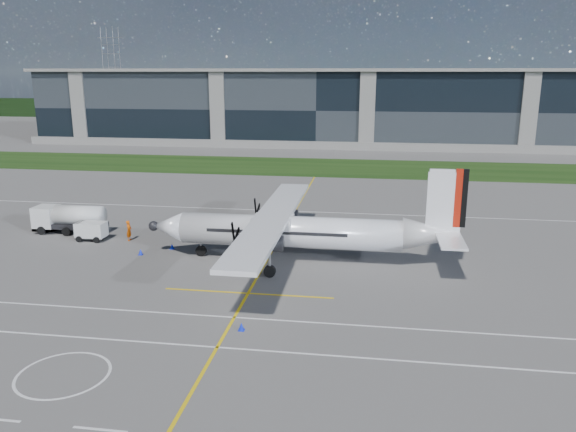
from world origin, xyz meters
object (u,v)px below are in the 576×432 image
object	(u,v)px
safety_cone_nose_stbd	(172,246)
ground_crew_person	(129,229)
baggage_tug	(91,231)
safety_cone_stbdwing	(296,217)
pylon_west	(112,72)
fuel_tanker_truck	(65,219)
safety_cone_portwing	(241,326)
turboprop_aircraft	(302,214)
safety_cone_fwd	(141,252)

from	to	relation	value
safety_cone_nose_stbd	ground_crew_person	bearing A→B (deg)	158.08
baggage_tug	safety_cone_stbdwing	world-z (taller)	baggage_tug
baggage_tug	safety_cone_nose_stbd	bearing A→B (deg)	-10.32
baggage_tug	safety_cone_stbdwing	size ratio (longest dim) A/B	5.62
pylon_west	fuel_tanker_truck	world-z (taller)	pylon_west
safety_cone_stbdwing	safety_cone_portwing	bearing A→B (deg)	-89.30
turboprop_aircraft	safety_cone_nose_stbd	xyz separation A→B (m)	(-11.55, 1.44, -3.70)
fuel_tanker_truck	safety_cone_portwing	size ratio (longest dim) A/B	14.42
ground_crew_person	safety_cone_nose_stbd	xyz separation A→B (m)	(4.75, -1.91, -0.82)
ground_crew_person	safety_cone_fwd	bearing A→B (deg)	-144.66
fuel_tanker_truck	baggage_tug	distance (m)	4.21
fuel_tanker_truck	baggage_tug	world-z (taller)	fuel_tanker_truck
fuel_tanker_truck	safety_cone_fwd	xyz separation A→B (m)	(9.80, -5.39, -1.10)
safety_cone_nose_stbd	safety_cone_fwd	world-z (taller)	same
turboprop_aircraft	safety_cone_nose_stbd	world-z (taller)	turboprop_aircraft
safety_cone_fwd	safety_cone_nose_stbd	bearing A→B (deg)	42.35
baggage_tug	safety_cone_portwing	distance (m)	24.02
baggage_tug	ground_crew_person	distance (m)	3.50
fuel_tanker_truck	pylon_west	bearing A→B (deg)	113.47
turboprop_aircraft	safety_cone_nose_stbd	distance (m)	12.21
ground_crew_person	safety_cone_nose_stbd	world-z (taller)	ground_crew_person
turboprop_aircraft	ground_crew_person	distance (m)	16.89
fuel_tanker_truck	baggage_tug	xyz separation A→B (m)	(3.67, -1.99, -0.51)
safety_cone_nose_stbd	safety_cone_portwing	world-z (taller)	same
ground_crew_person	baggage_tug	bearing A→B (deg)	97.21
fuel_tanker_truck	ground_crew_person	bearing A→B (deg)	-12.44
baggage_tug	safety_cone_stbdwing	xyz separation A→B (m)	(17.50, 10.26, -0.59)
safety_cone_fwd	safety_cone_stbdwing	size ratio (longest dim) A/B	1.00
turboprop_aircraft	safety_cone_fwd	bearing A→B (deg)	-178.06
turboprop_aircraft	safety_cone_portwing	xyz separation A→B (m)	(-1.95, -13.16, -3.70)
fuel_tanker_truck	turboprop_aircraft	bearing A→B (deg)	-11.87
pylon_west	baggage_tug	distance (m)	160.50
safety_cone_nose_stbd	safety_cone_portwing	bearing A→B (deg)	-56.67
baggage_tug	safety_cone_nose_stbd	distance (m)	8.38
pylon_west	baggage_tug	size ratio (longest dim) A/B	10.68
ground_crew_person	safety_cone_portwing	world-z (taller)	ground_crew_person
safety_cone_nose_stbd	safety_cone_fwd	xyz separation A→B (m)	(-2.09, -1.90, 0.00)
safety_cone_nose_stbd	safety_cone_fwd	distance (m)	2.82
pylon_west	safety_cone_stbdwing	world-z (taller)	pylon_west
ground_crew_person	safety_cone_portwing	size ratio (longest dim) A/B	4.30
turboprop_aircraft	ground_crew_person	bearing A→B (deg)	168.38
safety_cone_nose_stbd	turboprop_aircraft	bearing A→B (deg)	-7.11
safety_cone_fwd	safety_cone_portwing	distance (m)	17.26
safety_cone_stbdwing	fuel_tanker_truck	bearing A→B (deg)	-158.67
turboprop_aircraft	safety_cone_fwd	world-z (taller)	turboprop_aircraft
turboprop_aircraft	safety_cone_portwing	world-z (taller)	turboprop_aircraft
fuel_tanker_truck	safety_cone_stbdwing	size ratio (longest dim) A/B	14.42
safety_cone_fwd	safety_cone_stbdwing	bearing A→B (deg)	50.23
baggage_tug	safety_cone_fwd	bearing A→B (deg)	-28.98
safety_cone_nose_stbd	safety_cone_stbdwing	size ratio (longest dim) A/B	1.00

